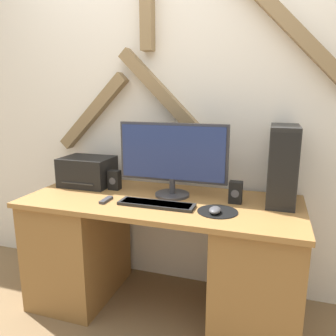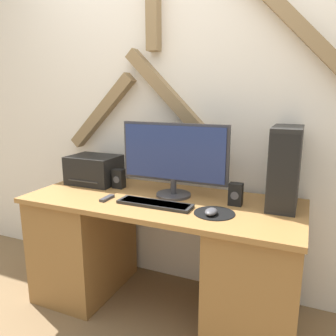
{
  "view_description": "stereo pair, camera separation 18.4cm",
  "coord_description": "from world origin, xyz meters",
  "px_view_note": "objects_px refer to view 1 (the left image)",
  "views": [
    {
      "loc": [
        0.63,
        -1.46,
        1.38
      ],
      "look_at": [
        0.05,
        0.35,
        0.95
      ],
      "focal_mm": 35.0,
      "sensor_mm": 36.0,
      "label": 1
    },
    {
      "loc": [
        0.8,
        -1.39,
        1.38
      ],
      "look_at": [
        0.05,
        0.35,
        0.95
      ],
      "focal_mm": 35.0,
      "sensor_mm": 36.0,
      "label": 2
    }
  ],
  "objects_px": {
    "mouse": "(215,210)",
    "speaker_right": "(236,192)",
    "monitor": "(173,156)",
    "printer": "(88,171)",
    "speaker_left": "(114,180)",
    "remote_control": "(106,200)",
    "keyboard": "(156,204)",
    "computer_tower": "(282,165)"
  },
  "relations": [
    {
      "from": "mouse",
      "to": "speaker_right",
      "type": "bearing_deg",
      "value": 69.1
    },
    {
      "from": "monitor",
      "to": "printer",
      "type": "height_order",
      "value": "monitor"
    },
    {
      "from": "mouse",
      "to": "speaker_left",
      "type": "height_order",
      "value": "speaker_left"
    },
    {
      "from": "monitor",
      "to": "speaker_right",
      "type": "relative_size",
      "value": 5.28
    },
    {
      "from": "mouse",
      "to": "speaker_right",
      "type": "xyz_separation_m",
      "value": [
        0.08,
        0.22,
        0.04
      ]
    },
    {
      "from": "monitor",
      "to": "remote_control",
      "type": "xyz_separation_m",
      "value": [
        -0.35,
        -0.23,
        -0.25
      ]
    },
    {
      "from": "remote_control",
      "to": "keyboard",
      "type": "bearing_deg",
      "value": 3.31
    },
    {
      "from": "mouse",
      "to": "computer_tower",
      "type": "bearing_deg",
      "value": 41.94
    },
    {
      "from": "monitor",
      "to": "keyboard",
      "type": "xyz_separation_m",
      "value": [
        -0.03,
        -0.21,
        -0.25
      ]
    },
    {
      "from": "mouse",
      "to": "monitor",
      "type": "bearing_deg",
      "value": 142.93
    },
    {
      "from": "printer",
      "to": "speaker_left",
      "type": "relative_size",
      "value": 2.66
    },
    {
      "from": "keyboard",
      "to": "speaker_right",
      "type": "xyz_separation_m",
      "value": [
        0.43,
        0.19,
        0.05
      ]
    },
    {
      "from": "speaker_left",
      "to": "remote_control",
      "type": "bearing_deg",
      "value": -74.9
    },
    {
      "from": "keyboard",
      "to": "speaker_right",
      "type": "bearing_deg",
      "value": 24.2
    },
    {
      "from": "keyboard",
      "to": "mouse",
      "type": "distance_m",
      "value": 0.35
    },
    {
      "from": "monitor",
      "to": "mouse",
      "type": "distance_m",
      "value": 0.46
    },
    {
      "from": "mouse",
      "to": "remote_control",
      "type": "relative_size",
      "value": 0.81
    },
    {
      "from": "speaker_right",
      "to": "mouse",
      "type": "bearing_deg",
      "value": -110.9
    },
    {
      "from": "computer_tower",
      "to": "remote_control",
      "type": "xyz_separation_m",
      "value": [
        -0.99,
        -0.29,
        -0.22
      ]
    },
    {
      "from": "monitor",
      "to": "remote_control",
      "type": "bearing_deg",
      "value": -146.46
    },
    {
      "from": "mouse",
      "to": "printer",
      "type": "distance_m",
      "value": 1.0
    },
    {
      "from": "keyboard",
      "to": "printer",
      "type": "bearing_deg",
      "value": 156.49
    },
    {
      "from": "computer_tower",
      "to": "remote_control",
      "type": "height_order",
      "value": "computer_tower"
    },
    {
      "from": "speaker_left",
      "to": "monitor",
      "type": "bearing_deg",
      "value": -2.01
    },
    {
      "from": "speaker_left",
      "to": "remote_control",
      "type": "height_order",
      "value": "speaker_left"
    },
    {
      "from": "speaker_left",
      "to": "speaker_right",
      "type": "xyz_separation_m",
      "value": [
        0.81,
        -0.03,
        0.0
      ]
    },
    {
      "from": "speaker_left",
      "to": "remote_control",
      "type": "relative_size",
      "value": 1.08
    },
    {
      "from": "keyboard",
      "to": "printer",
      "type": "height_order",
      "value": "printer"
    },
    {
      "from": "printer",
      "to": "speaker_right",
      "type": "height_order",
      "value": "printer"
    },
    {
      "from": "remote_control",
      "to": "mouse",
      "type": "bearing_deg",
      "value": -0.56
    },
    {
      "from": "monitor",
      "to": "computer_tower",
      "type": "height_order",
      "value": "monitor"
    },
    {
      "from": "monitor",
      "to": "speaker_right",
      "type": "distance_m",
      "value": 0.44
    },
    {
      "from": "monitor",
      "to": "keyboard",
      "type": "bearing_deg",
      "value": -98.47
    },
    {
      "from": "monitor",
      "to": "printer",
      "type": "distance_m",
      "value": 0.66
    },
    {
      "from": "printer",
      "to": "remote_control",
      "type": "height_order",
      "value": "printer"
    },
    {
      "from": "monitor",
      "to": "keyboard",
      "type": "height_order",
      "value": "monitor"
    },
    {
      "from": "mouse",
      "to": "computer_tower",
      "type": "distance_m",
      "value": 0.49
    },
    {
      "from": "printer",
      "to": "speaker_right",
      "type": "distance_m",
      "value": 1.04
    },
    {
      "from": "printer",
      "to": "speaker_right",
      "type": "bearing_deg",
      "value": -4.03
    },
    {
      "from": "speaker_left",
      "to": "computer_tower",
      "type": "bearing_deg",
      "value": 2.65
    },
    {
      "from": "mouse",
      "to": "computer_tower",
      "type": "relative_size",
      "value": 0.21
    },
    {
      "from": "keyboard",
      "to": "computer_tower",
      "type": "bearing_deg",
      "value": 22.08
    }
  ]
}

